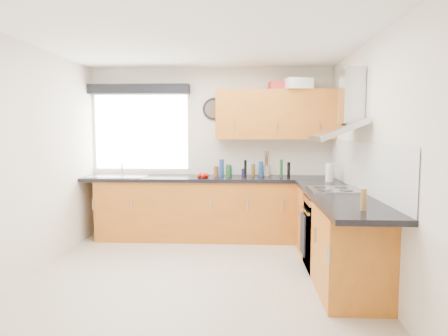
# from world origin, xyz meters

# --- Properties ---
(ground_plane) EXTENTS (3.60, 3.60, 0.00)m
(ground_plane) POSITION_xyz_m (0.00, 0.00, 0.00)
(ground_plane) COLOR beige
(ceiling) EXTENTS (3.60, 3.60, 0.02)m
(ceiling) POSITION_xyz_m (0.00, 0.00, 2.50)
(ceiling) COLOR white
(ceiling) RESTS_ON wall_back
(wall_back) EXTENTS (3.60, 0.02, 2.50)m
(wall_back) POSITION_xyz_m (0.00, 1.80, 1.25)
(wall_back) COLOR silver
(wall_back) RESTS_ON ground_plane
(wall_front) EXTENTS (3.60, 0.02, 2.50)m
(wall_front) POSITION_xyz_m (0.00, -1.80, 1.25)
(wall_front) COLOR silver
(wall_front) RESTS_ON ground_plane
(wall_left) EXTENTS (0.02, 3.60, 2.50)m
(wall_left) POSITION_xyz_m (-1.80, 0.00, 1.25)
(wall_left) COLOR silver
(wall_left) RESTS_ON ground_plane
(wall_right) EXTENTS (0.02, 3.60, 2.50)m
(wall_right) POSITION_xyz_m (1.80, 0.00, 1.25)
(wall_right) COLOR silver
(wall_right) RESTS_ON ground_plane
(window) EXTENTS (1.40, 0.02, 1.10)m
(window) POSITION_xyz_m (-1.05, 1.79, 1.55)
(window) COLOR silver
(window) RESTS_ON wall_back
(window_blind) EXTENTS (1.50, 0.18, 0.14)m
(window_blind) POSITION_xyz_m (-1.05, 1.70, 2.18)
(window_blind) COLOR black
(window_blind) RESTS_ON wall_back
(splashback) EXTENTS (0.01, 3.00, 0.54)m
(splashback) POSITION_xyz_m (1.79, 0.30, 1.18)
(splashback) COLOR white
(splashback) RESTS_ON wall_right
(base_cab_back) EXTENTS (3.00, 0.58, 0.86)m
(base_cab_back) POSITION_xyz_m (-0.10, 1.51, 0.43)
(base_cab_back) COLOR #AA5B19
(base_cab_back) RESTS_ON ground_plane
(base_cab_corner) EXTENTS (0.60, 0.60, 0.86)m
(base_cab_corner) POSITION_xyz_m (1.50, 1.50, 0.43)
(base_cab_corner) COLOR #AA5B19
(base_cab_corner) RESTS_ON ground_plane
(base_cab_right) EXTENTS (0.58, 2.10, 0.86)m
(base_cab_right) POSITION_xyz_m (1.51, 0.15, 0.43)
(base_cab_right) COLOR #AA5B19
(base_cab_right) RESTS_ON ground_plane
(worktop_back) EXTENTS (3.60, 0.62, 0.05)m
(worktop_back) POSITION_xyz_m (0.00, 1.50, 0.89)
(worktop_back) COLOR black
(worktop_back) RESTS_ON base_cab_back
(worktop_right) EXTENTS (0.62, 2.42, 0.05)m
(worktop_right) POSITION_xyz_m (1.50, 0.00, 0.89)
(worktop_right) COLOR black
(worktop_right) RESTS_ON base_cab_right
(sink) EXTENTS (0.84, 0.46, 0.10)m
(sink) POSITION_xyz_m (-1.33, 1.50, 0.95)
(sink) COLOR #AFAFAF
(sink) RESTS_ON worktop_back
(oven) EXTENTS (0.56, 0.58, 0.85)m
(oven) POSITION_xyz_m (1.50, 0.30, 0.42)
(oven) COLOR black
(oven) RESTS_ON ground_plane
(hob_plate) EXTENTS (0.52, 0.52, 0.01)m
(hob_plate) POSITION_xyz_m (1.50, 0.30, 0.92)
(hob_plate) COLOR #AFAFAF
(hob_plate) RESTS_ON worktop_right
(extractor_hood) EXTENTS (0.52, 0.78, 0.66)m
(extractor_hood) POSITION_xyz_m (1.60, 0.30, 1.77)
(extractor_hood) COLOR #AFAFAF
(extractor_hood) RESTS_ON wall_right
(upper_cabinets) EXTENTS (1.70, 0.35, 0.70)m
(upper_cabinets) POSITION_xyz_m (0.95, 1.62, 1.80)
(upper_cabinets) COLOR #AA5B19
(upper_cabinets) RESTS_ON wall_back
(washing_machine) EXTENTS (0.57, 0.55, 0.81)m
(washing_machine) POSITION_xyz_m (-0.15, 1.52, 0.41)
(washing_machine) COLOR silver
(washing_machine) RESTS_ON ground_plane
(wall_clock) EXTENTS (0.33, 0.04, 0.33)m
(wall_clock) POSITION_xyz_m (0.05, 1.76, 1.89)
(wall_clock) COLOR black
(wall_clock) RESTS_ON wall_back
(casserole) EXTENTS (0.40, 0.33, 0.15)m
(casserole) POSITION_xyz_m (1.25, 1.52, 2.22)
(casserole) COLOR silver
(casserole) RESTS_ON upper_cabinets
(storage_box) EXTENTS (0.28, 0.24, 0.11)m
(storage_box) POSITION_xyz_m (0.98, 1.61, 2.21)
(storage_box) COLOR red
(storage_box) RESTS_ON upper_cabinets
(utensil_pot) EXTENTS (0.13, 0.13, 0.15)m
(utensil_pot) POSITION_xyz_m (0.83, 1.70, 0.98)
(utensil_pot) COLOR tan
(utensil_pot) RESTS_ON worktop_back
(kitchen_roll) EXTENTS (0.13, 0.13, 0.24)m
(kitchen_roll) POSITION_xyz_m (1.62, 1.05, 1.03)
(kitchen_roll) COLOR silver
(kitchen_roll) RESTS_ON worktop_right
(tomato_cluster) EXTENTS (0.17, 0.17, 0.07)m
(tomato_cluster) POSITION_xyz_m (-0.08, 1.36, 0.94)
(tomato_cluster) COLOR #A20F02
(tomato_cluster) RESTS_ON worktop_back
(jar_0) EXTENTS (0.07, 0.07, 0.17)m
(jar_0) POSITION_xyz_m (0.28, 1.52, 1.00)
(jar_0) COLOR #1C501C
(jar_0) RESTS_ON worktop_back
(jar_1) EXTENTS (0.07, 0.07, 0.15)m
(jar_1) POSITION_xyz_m (0.10, 1.56, 0.98)
(jar_1) COLOR brown
(jar_1) RESTS_ON worktop_back
(jar_2) EXTENTS (0.06, 0.06, 0.22)m
(jar_2) POSITION_xyz_m (0.75, 1.62, 1.02)
(jar_2) COLOR navy
(jar_2) RESTS_ON worktop_back
(jar_3) EXTENTS (0.07, 0.07, 0.15)m
(jar_3) POSITION_xyz_m (0.29, 1.64, 0.98)
(jar_3) COLOR navy
(jar_3) RESTS_ON worktop_back
(jar_4) EXTENTS (0.04, 0.04, 0.23)m
(jar_4) POSITION_xyz_m (1.12, 1.38, 1.02)
(jar_4) COLOR black
(jar_4) RESTS_ON worktop_back
(jar_5) EXTENTS (0.07, 0.07, 0.25)m
(jar_5) POSITION_xyz_m (0.18, 1.53, 1.03)
(jar_5) COLOR navy
(jar_5) RESTS_ON worktop_back
(jar_6) EXTENTS (0.05, 0.05, 0.18)m
(jar_6) POSITION_xyz_m (0.64, 1.59, 1.00)
(jar_6) COLOR brown
(jar_6) RESTS_ON worktop_back
(jar_7) EXTENTS (0.06, 0.06, 0.10)m
(jar_7) POSITION_xyz_m (0.50, 1.67, 0.96)
(jar_7) COLOR navy
(jar_7) RESTS_ON worktop_back
(jar_8) EXTENTS (0.04, 0.04, 0.26)m
(jar_8) POSITION_xyz_m (1.03, 1.45, 1.04)
(jar_8) COLOR #174219
(jar_8) RESTS_ON worktop_back
(jar_9) EXTENTS (0.04, 0.04, 0.25)m
(jar_9) POSITION_xyz_m (0.52, 1.42, 1.03)
(jar_9) COLOR black
(jar_9) RESTS_ON worktop_back
(bottle_0) EXTENTS (0.05, 0.05, 0.18)m
(bottle_0) POSITION_xyz_m (1.50, -0.85, 1.00)
(bottle_0) COLOR olive
(bottle_0) RESTS_ON worktop_right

